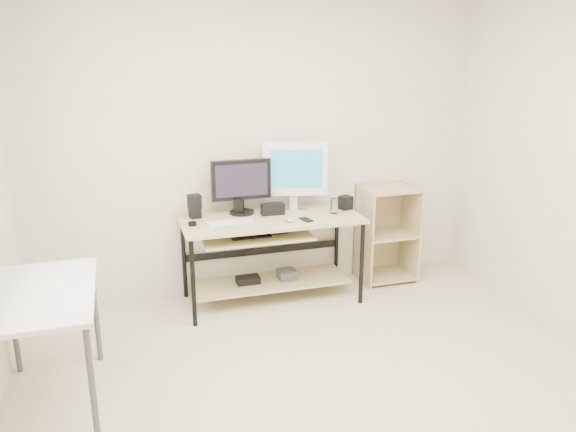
# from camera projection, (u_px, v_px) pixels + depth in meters

# --- Properties ---
(room) EXTENTS (4.01, 4.01, 2.62)m
(room) POSITION_uv_depth(u_px,v_px,m) (326.00, 201.00, 3.01)
(room) COLOR beige
(room) RESTS_ON ground
(desk) EXTENTS (1.50, 0.65, 0.75)m
(desk) POSITION_uv_depth(u_px,v_px,m) (268.00, 241.00, 4.74)
(desk) COLOR tan
(desk) RESTS_ON ground
(side_table) EXTENTS (0.60, 1.00, 0.75)m
(side_table) POSITION_uv_depth(u_px,v_px,m) (42.00, 304.00, 3.27)
(side_table) COLOR silver
(side_table) RESTS_ON ground
(shelf_unit) EXTENTS (0.50, 0.40, 0.90)m
(shelf_unit) POSITION_uv_depth(u_px,v_px,m) (385.00, 233.00, 5.25)
(shelf_unit) COLOR tan
(shelf_unit) RESTS_ON ground
(black_monitor) EXTENTS (0.51, 0.21, 0.47)m
(black_monitor) POSITION_uv_depth(u_px,v_px,m) (241.00, 183.00, 4.72)
(black_monitor) COLOR black
(black_monitor) RESTS_ON desk
(white_imac) EXTENTS (0.56, 0.18, 0.60)m
(white_imac) POSITION_uv_depth(u_px,v_px,m) (295.00, 171.00, 4.83)
(white_imac) COLOR silver
(white_imac) RESTS_ON desk
(keyboard) EXTENTS (0.37, 0.12, 0.01)m
(keyboard) POSITION_uv_depth(u_px,v_px,m) (231.00, 222.00, 4.54)
(keyboard) COLOR silver
(keyboard) RESTS_ON desk
(mouse) EXTENTS (0.09, 0.11, 0.03)m
(mouse) POSITION_uv_depth(u_px,v_px,m) (289.00, 220.00, 4.56)
(mouse) COLOR #ACACB1
(mouse) RESTS_ON desk
(center_speaker) EXTENTS (0.20, 0.09, 0.10)m
(center_speaker) POSITION_uv_depth(u_px,v_px,m) (273.00, 209.00, 4.75)
(center_speaker) COLOR black
(center_speaker) RESTS_ON desk
(speaker_left) EXTENTS (0.11, 0.11, 0.20)m
(speaker_left) POSITION_uv_depth(u_px,v_px,m) (195.00, 206.00, 4.65)
(speaker_left) COLOR black
(speaker_left) RESTS_ON desk
(speaker_right) EXTENTS (0.12, 0.12, 0.12)m
(speaker_right) POSITION_uv_depth(u_px,v_px,m) (346.00, 203.00, 4.91)
(speaker_right) COLOR black
(speaker_right) RESTS_ON desk
(audio_controller) EXTENTS (0.07, 0.05, 0.15)m
(audio_controller) POSITION_uv_depth(u_px,v_px,m) (238.00, 207.00, 4.73)
(audio_controller) COLOR black
(audio_controller) RESTS_ON desk
(volume_puck) EXTENTS (0.08, 0.08, 0.03)m
(volume_puck) POSITION_uv_depth(u_px,v_px,m) (192.00, 224.00, 4.46)
(volume_puck) COLOR black
(volume_puck) RESTS_ON desk
(smartphone) EXTENTS (0.10, 0.14, 0.01)m
(smartphone) POSITION_uv_depth(u_px,v_px,m) (306.00, 220.00, 4.61)
(smartphone) COLOR black
(smartphone) RESTS_ON desk
(coaster) EXTENTS (0.10, 0.10, 0.01)m
(coaster) POSITION_uv_depth(u_px,v_px,m) (334.00, 213.00, 4.79)
(coaster) COLOR #A5814A
(coaster) RESTS_ON desk
(drinking_glass) EXTENTS (0.08, 0.08, 0.13)m
(drinking_glass) POSITION_uv_depth(u_px,v_px,m) (334.00, 206.00, 4.77)
(drinking_glass) COLOR white
(drinking_glass) RESTS_ON coaster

